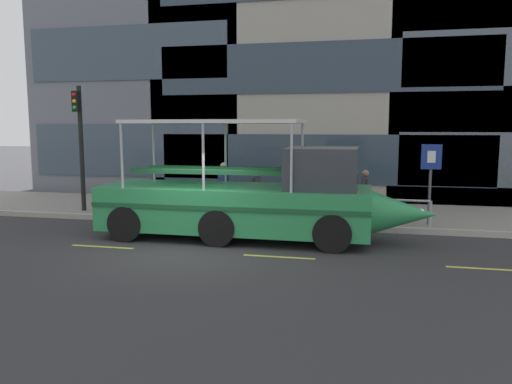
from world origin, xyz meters
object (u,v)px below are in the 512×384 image
duck_tour_boat (254,200)px  pedestrian_near_bow (365,189)px  parking_sign (431,170)px  pedestrian_mid_left (256,188)px  traffic_light_pole (80,136)px  pedestrian_mid_right (224,182)px

duck_tour_boat → pedestrian_near_bow: 4.41m
parking_sign → pedestrian_mid_left: (-5.60, 0.53, -0.75)m
traffic_light_pole → pedestrian_mid_right: traffic_light_pole is taller
pedestrian_mid_left → duck_tour_boat: bearing=-78.5°
pedestrian_near_bow → pedestrian_mid_left: size_ratio=1.03×
pedestrian_mid_right → duck_tour_boat: bearing=-60.2°
duck_tour_boat → pedestrian_mid_left: size_ratio=6.16×
parking_sign → pedestrian_mid_right: bearing=172.7°
duck_tour_boat → pedestrian_near_bow: size_ratio=5.98×
traffic_light_pole → pedestrian_mid_right: (5.04, 0.88, -1.62)m
parking_sign → duck_tour_boat: (-5.01, -2.34, -0.75)m
pedestrian_mid_left → traffic_light_pole: bearing=-175.2°
pedestrian_mid_left → parking_sign: bearing=-5.4°
parking_sign → pedestrian_mid_left: size_ratio=1.60×
pedestrian_near_bow → traffic_light_pole: bearing=-175.2°
parking_sign → pedestrian_mid_left: bearing=174.6°
traffic_light_pole → pedestrian_mid_right: bearing=10.0°
traffic_light_pole → pedestrian_mid_left: (6.30, 0.53, -1.74)m
pedestrian_near_bow → pedestrian_mid_right: bearing=179.4°
parking_sign → pedestrian_near_bow: 2.24m
duck_tour_boat → pedestrian_mid_right: bearing=119.8°
parking_sign → pedestrian_near_bow: (-1.95, 0.83, -0.73)m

